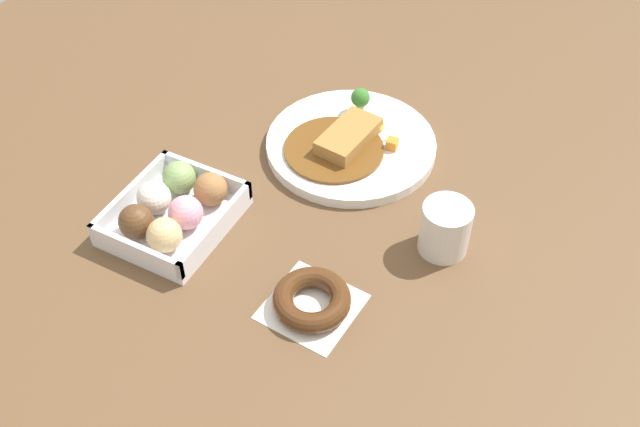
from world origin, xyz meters
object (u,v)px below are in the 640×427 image
Objects in this scene: curry_plate at (350,143)px; coffee_mug at (445,229)px; donut_box at (173,210)px; chocolate_ring_donut at (312,300)px.

coffee_mug is at bearing 58.31° from curry_plate.
donut_box reaches higher than chocolate_ring_donut.
coffee_mug reaches higher than chocolate_ring_donut.
coffee_mug reaches higher than donut_box.
donut_box is at bearing -99.47° from chocolate_ring_donut.
chocolate_ring_donut is 1.58× the size of coffee_mug.
curry_plate is at bearing 149.88° from donut_box.
curry_plate is at bearing -121.69° from coffee_mug.
donut_box is 0.40m from coffee_mug.
chocolate_ring_donut is at bearing 17.14° from curry_plate.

